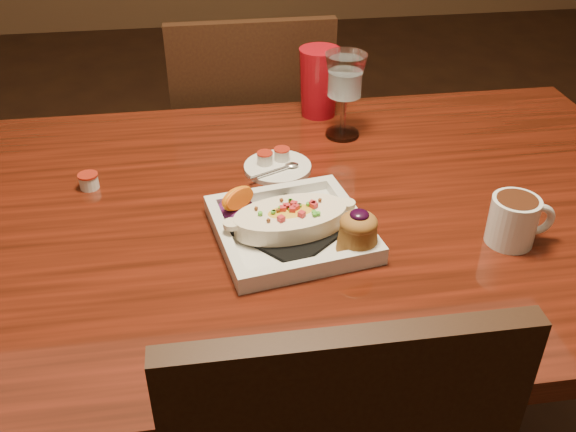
{
  "coord_description": "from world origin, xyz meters",
  "views": [
    {
      "loc": [
        -0.13,
        -0.95,
        1.38
      ],
      "look_at": [
        0.0,
        -0.06,
        0.77
      ],
      "focal_mm": 40.0,
      "sensor_mm": 36.0,
      "label": 1
    }
  ],
  "objects": [
    {
      "name": "coffee_mug",
      "position": [
        0.36,
        -0.16,
        0.79
      ],
      "size": [
        0.11,
        0.08,
        0.08
      ],
      "rotation": [
        0.0,
        0.0,
        -0.05
      ],
      "color": "silver",
      "rests_on": "table"
    },
    {
      "name": "red_tumbler",
      "position": [
        0.14,
        0.38,
        0.83
      ],
      "size": [
        0.09,
        0.09,
        0.15
      ],
      "primitive_type": "cone",
      "color": "#A30B17",
      "rests_on": "table"
    },
    {
      "name": "creamer_loose",
      "position": [
        -0.35,
        0.12,
        0.77
      ],
      "size": [
        0.04,
        0.04,
        0.03
      ],
      "color": "silver",
      "rests_on": "table"
    },
    {
      "name": "table",
      "position": [
        0.0,
        0.0,
        0.65
      ],
      "size": [
        1.5,
        0.9,
        0.75
      ],
      "color": "#611A0D",
      "rests_on": "floor"
    },
    {
      "name": "plate",
      "position": [
        0.01,
        -0.1,
        0.78
      ],
      "size": [
        0.28,
        0.28,
        0.08
      ],
      "rotation": [
        0.0,
        0.0,
        0.17
      ],
      "color": "silver",
      "rests_on": "table"
    },
    {
      "name": "chair_far",
      "position": [
        -0.0,
        0.63,
        0.51
      ],
      "size": [
        0.42,
        0.42,
        0.93
      ],
      "rotation": [
        0.0,
        0.0,
        3.14
      ],
      "color": "black",
      "rests_on": "floor"
    },
    {
      "name": "goblet",
      "position": [
        0.17,
        0.26,
        0.88
      ],
      "size": [
        0.09,
        0.09,
        0.18
      ],
      "color": "silver",
      "rests_on": "table"
    },
    {
      "name": "saucer",
      "position": [
        0.01,
        0.14,
        0.76
      ],
      "size": [
        0.13,
        0.13,
        0.09
      ],
      "color": "silver",
      "rests_on": "table"
    }
  ]
}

